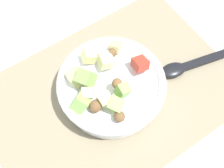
# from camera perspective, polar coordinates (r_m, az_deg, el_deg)

# --- Properties ---
(ground_plane) EXTENTS (2.40, 2.40, 0.00)m
(ground_plane) POSITION_cam_1_polar(r_m,az_deg,el_deg) (0.62, -0.11, -2.06)
(ground_plane) COLOR silver
(placemat) EXTENTS (0.52, 0.36, 0.01)m
(placemat) POSITION_cam_1_polar(r_m,az_deg,el_deg) (0.61, -0.11, -1.94)
(placemat) COLOR gray
(placemat) RESTS_ON ground_plane
(salad_bowl) EXTENTS (0.22, 0.22, 0.10)m
(salad_bowl) POSITION_cam_1_polar(r_m,az_deg,el_deg) (0.58, -0.15, -0.30)
(salad_bowl) COLOR white
(salad_bowl) RESTS_ON placemat
(serving_spoon) EXTENTS (0.21, 0.08, 0.01)m
(serving_spoon) POSITION_cam_1_polar(r_m,az_deg,el_deg) (0.66, 15.29, 3.74)
(serving_spoon) COLOR black
(serving_spoon) RESTS_ON placemat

